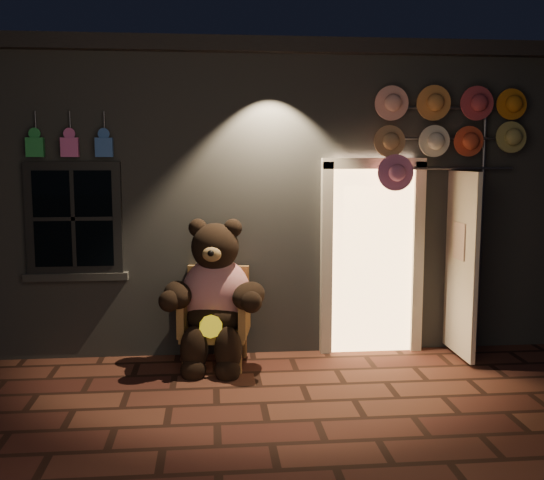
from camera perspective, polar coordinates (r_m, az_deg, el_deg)
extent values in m
plane|color=brown|center=(5.91, -0.80, -14.40)|extent=(60.00, 60.00, 0.00)
cube|color=slate|center=(9.49, -2.82, 4.10)|extent=(7.00, 5.00, 3.30)
cube|color=black|center=(9.55, -2.89, 14.51)|extent=(7.30, 5.30, 0.16)
cube|color=black|center=(7.11, -17.30, 1.87)|extent=(1.00, 0.10, 1.20)
cube|color=black|center=(7.08, -17.35, 1.84)|extent=(0.82, 0.06, 1.02)
cube|color=slate|center=(7.19, -17.11, -3.14)|extent=(1.10, 0.14, 0.08)
cube|color=#ECB16A|center=(7.27, 8.88, -1.75)|extent=(0.92, 0.10, 2.10)
cube|color=beige|center=(7.12, 4.90, -1.88)|extent=(0.12, 0.12, 2.20)
cube|color=beige|center=(7.37, 12.88, -1.71)|extent=(0.12, 0.12, 2.20)
cube|color=beige|center=(7.14, 9.13, 6.79)|extent=(1.16, 0.12, 0.12)
cube|color=beige|center=(7.19, 16.61, -2.07)|extent=(0.05, 0.80, 2.00)
cube|color=green|center=(7.08, -20.47, 7.80)|extent=(0.18, 0.07, 0.20)
cylinder|color=#59595E|center=(7.15, -20.43, 9.80)|extent=(0.02, 0.02, 0.25)
cube|color=#D1569F|center=(7.00, -17.67, 7.92)|extent=(0.18, 0.07, 0.20)
cylinder|color=#59595E|center=(7.07, -17.65, 9.95)|extent=(0.02, 0.02, 0.25)
cube|color=#2F58A5|center=(6.93, -14.82, 8.03)|extent=(0.18, 0.07, 0.20)
cylinder|color=#59595E|center=(7.00, -14.80, 10.07)|extent=(0.02, 0.02, 0.25)
cube|color=#9D6F3C|center=(6.84, -5.11, -8.23)|extent=(0.75, 0.71, 0.10)
cube|color=#9D6F3C|center=(7.04, -4.80, -4.99)|extent=(0.67, 0.18, 0.67)
cube|color=#9D6F3C|center=(6.83, -7.78, -6.65)|extent=(0.16, 0.58, 0.38)
cube|color=#9D6F3C|center=(6.74, -2.48, -6.78)|extent=(0.16, 0.58, 0.38)
cylinder|color=#9D6F3C|center=(6.70, -7.88, -10.42)|extent=(0.05, 0.05, 0.31)
cylinder|color=#9D6F3C|center=(6.61, -2.93, -10.59)|extent=(0.05, 0.05, 0.31)
cylinder|color=#9D6F3C|center=(7.20, -7.06, -9.13)|extent=(0.05, 0.05, 0.31)
cylinder|color=#9D6F3C|center=(7.12, -2.46, -9.26)|extent=(0.05, 0.05, 0.31)
ellipsoid|color=#B1121F|center=(6.80, -5.01, -4.80)|extent=(0.82, 0.69, 0.77)
ellipsoid|color=black|center=(6.77, -5.09, -6.84)|extent=(0.68, 0.60, 0.36)
sphere|color=black|center=(6.66, -5.13, -0.61)|extent=(0.57, 0.57, 0.50)
sphere|color=black|center=(6.70, -6.66, 1.09)|extent=(0.20, 0.20, 0.20)
sphere|color=black|center=(6.65, -3.53, 1.08)|extent=(0.20, 0.20, 0.20)
ellipsoid|color=#9B7846|center=(6.45, -5.41, -1.28)|extent=(0.21, 0.16, 0.16)
ellipsoid|color=black|center=(6.63, -8.47, -4.89)|extent=(0.38, 0.55, 0.28)
ellipsoid|color=black|center=(6.52, -2.09, -5.02)|extent=(0.49, 0.58, 0.28)
ellipsoid|color=black|center=(6.56, -7.00, -9.70)|extent=(0.28, 0.28, 0.48)
ellipsoid|color=black|center=(6.51, -3.95, -9.80)|extent=(0.28, 0.28, 0.48)
sphere|color=black|center=(6.56, -7.08, -11.49)|extent=(0.26, 0.26, 0.26)
sphere|color=black|center=(6.51, -4.01, -11.61)|extent=(0.26, 0.26, 0.26)
cylinder|color=yellow|center=(6.47, -5.51, -7.73)|extent=(0.25, 0.13, 0.23)
cylinder|color=#59595E|center=(7.52, 18.22, 1.54)|extent=(0.04, 0.04, 2.95)
cylinder|color=#59595E|center=(7.36, 16.31, 11.29)|extent=(1.31, 0.03, 0.03)
cylinder|color=#59595E|center=(7.34, 16.21, 8.74)|extent=(1.31, 0.03, 0.03)
cylinder|color=#59595E|center=(7.34, 16.12, 6.18)|extent=(1.31, 0.03, 0.03)
cylinder|color=#F9A796|center=(7.07, 10.74, 12.07)|extent=(0.37, 0.11, 0.37)
cylinder|color=#D88640|center=(7.17, 14.23, 11.91)|extent=(0.37, 0.11, 0.37)
cylinder|color=#B43A45|center=(7.30, 17.61, 11.71)|extent=(0.37, 0.11, 0.37)
cylinder|color=orange|center=(7.53, 20.55, 11.44)|extent=(0.37, 0.11, 0.37)
cylinder|color=tan|center=(7.02, 10.73, 8.98)|extent=(0.37, 0.11, 0.37)
cylinder|color=#F0E1C4|center=(7.12, 14.22, 8.86)|extent=(0.37, 0.11, 0.37)
cylinder|color=#DC4A2A|center=(7.33, 17.31, 8.70)|extent=(0.37, 0.11, 0.37)
cylinder|color=tan|center=(7.49, 20.52, 8.54)|extent=(0.37, 0.11, 0.37)
cylinder|color=#C5689C|center=(6.99, 10.73, 5.85)|extent=(0.37, 0.11, 0.37)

